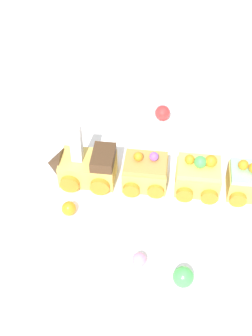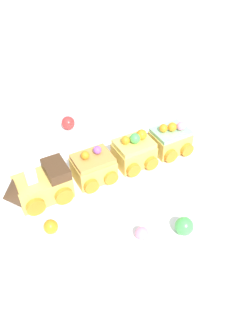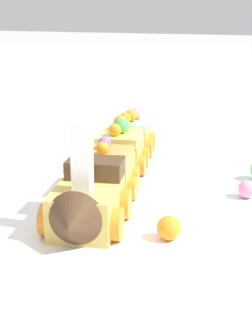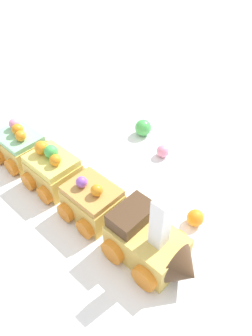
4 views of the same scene
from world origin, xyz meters
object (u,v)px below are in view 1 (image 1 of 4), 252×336
gumball_red (162,113)px  cake_train_locomotive (83,165)px  cake_car_lemon (198,176)px  gumball_orange (69,208)px  gumball_pink (139,260)px  cake_car_mint (251,181)px  cake_car_caramel (145,172)px  gumball_green (183,277)px

gumball_red → cake_train_locomotive: bearing=72.0°
cake_car_lemon → gumball_orange: (0.17, 0.14, -0.02)m
cake_train_locomotive → gumball_pink: bearing=124.4°
cake_train_locomotive → gumball_red: 0.21m
gumball_red → cake_car_mint: bearing=149.2°
gumball_orange → cake_train_locomotive: bearing=-78.3°
cake_train_locomotive → gumball_orange: size_ratio=5.43×
gumball_pink → gumball_red: bearing=-74.5°
cake_car_caramel → gumball_orange: cake_car_caramel is taller
gumball_green → cake_train_locomotive: bearing=-29.3°
cake_car_lemon → cake_car_mint: size_ratio=1.00×
cake_train_locomotive → cake_car_caramel: cake_train_locomotive is taller
cake_car_lemon → gumball_green: (-0.04, 0.18, -0.01)m
cake_car_caramel → cake_train_locomotive: bearing=0.1°
gumball_pink → cake_car_caramel: bearing=-70.3°
gumball_orange → gumball_red: 0.29m
gumball_green → gumball_red: size_ratio=1.01×
cake_car_caramel → cake_car_mint: 0.17m
cake_car_mint → gumball_green: 0.21m
cake_car_lemon → cake_car_mint: 0.09m
cake_car_mint → gumball_orange: bearing=16.0°
cake_car_lemon → gumball_pink: size_ratio=4.29×
cake_train_locomotive → cake_car_lemon: bearing=180.0°
gumball_orange → gumball_green: bearing=167.9°
gumball_green → gumball_red: same height
cake_train_locomotive → cake_car_mint: cake_train_locomotive is taller
gumball_orange → gumball_red: bearing=-99.8°
cake_car_lemon → gumball_red: 0.19m
cake_train_locomotive → cake_car_lemon: cake_train_locomotive is taller
cake_car_caramel → gumball_green: 0.20m
cake_car_mint → gumball_orange: cake_car_mint is taller
cake_car_mint → gumball_red: bearing=-48.2°
cake_train_locomotive → cake_car_mint: size_ratio=1.39×
cake_car_caramel → cake_car_mint: (-0.17, -0.05, 0.00)m
cake_car_lemon → gumball_green: cake_car_lemon is taller
cake_car_mint → gumball_red: size_ratio=3.09×
cake_train_locomotive → gumball_red: cake_train_locomotive is taller
cake_car_caramel → gumball_pink: bearing=92.3°
cake_car_lemon → gumball_pink: cake_car_lemon is taller
cake_car_caramel → gumball_green: size_ratio=3.07×
cake_car_caramel → gumball_pink: size_ratio=4.29×
gumball_red → gumball_orange: bearing=80.2°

